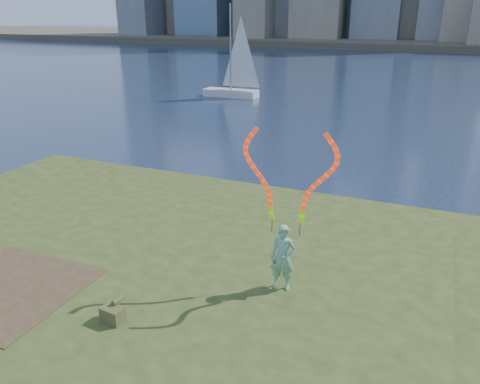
% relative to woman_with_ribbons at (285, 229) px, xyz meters
% --- Properties ---
extents(ground, '(320.00, 320.00, 0.00)m').
position_rel_woman_with_ribbons_xyz_m(ground, '(-3.45, 0.74, -2.23)').
color(ground, '#1A2741').
rests_on(ground, ground).
extents(grassy_knoll, '(20.00, 18.00, 0.80)m').
position_rel_woman_with_ribbons_xyz_m(grassy_knoll, '(-3.45, -1.56, -1.90)').
color(grassy_knoll, '#364518').
rests_on(grassy_knoll, ground).
extents(dirt_patch, '(3.20, 3.00, 0.02)m').
position_rel_woman_with_ribbons_xyz_m(dirt_patch, '(-5.65, -2.46, -1.42)').
color(dirt_patch, '#47331E').
rests_on(dirt_patch, grassy_knoll).
extents(far_shore, '(320.00, 40.00, 1.20)m').
position_rel_woman_with_ribbons_xyz_m(far_shore, '(-3.45, 95.74, -1.63)').
color(far_shore, '#494435').
rests_on(far_shore, ground).
extents(woman_with_ribbons, '(2.00, 0.44, 3.91)m').
position_rel_woman_with_ribbons_xyz_m(woman_with_ribbons, '(0.00, 0.00, 0.00)').
color(woman_with_ribbons, '#157043').
rests_on(woman_with_ribbons, grassy_knoll).
extents(canvas_bag, '(0.47, 0.53, 0.42)m').
position_rel_woman_with_ribbons_xyz_m(canvas_bag, '(-2.73, -2.47, -1.26)').
color(canvas_bag, '#494823').
rests_on(canvas_bag, grassy_knoll).
extents(sailboat, '(4.65, 1.41, 7.07)m').
position_rel_woman_with_ribbons_xyz_m(sailboat, '(-12.56, 26.08, -1.02)').
color(sailboat, silver).
rests_on(sailboat, ground).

